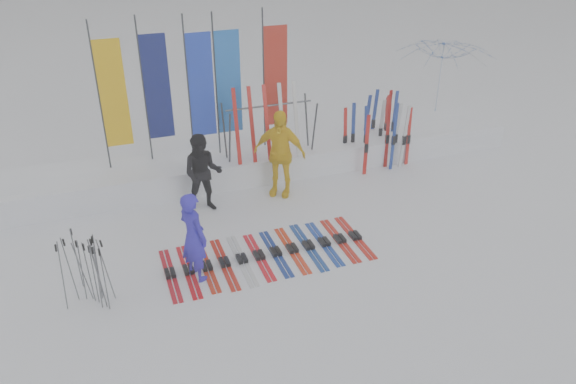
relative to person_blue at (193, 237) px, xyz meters
name	(u,v)px	position (x,y,z in m)	size (l,w,h in m)	color
ground	(309,286)	(1.74, -0.94, -0.83)	(120.00, 120.00, 0.00)	white
snow_bank	(237,163)	(1.74, 3.66, -0.53)	(14.00, 1.60, 0.60)	white
person_blue	(193,237)	(0.00, 0.00, 0.00)	(0.60, 0.40, 1.66)	#2A20BD
person_black	(203,173)	(0.66, 2.28, 0.02)	(0.83, 0.64, 1.70)	black
person_yellow	(280,153)	(2.38, 2.42, 0.15)	(1.15, 0.48, 1.96)	yellow
tent_canopy	(441,82)	(8.09, 4.92, 0.41)	(2.69, 2.74, 2.47)	white
ski_row	(267,254)	(1.36, 0.18, -0.79)	(3.78, 1.68, 0.07)	#AC0D19
pole_cluster	(89,272)	(-1.74, -0.10, -0.23)	(0.77, 0.78, 1.24)	#595B60
feather_flags	(195,86)	(0.92, 3.78, 1.42)	(4.18, 0.23, 3.20)	#383A3F
ski_rack	(270,122)	(2.44, 3.26, 0.56)	(2.04, 0.80, 1.23)	#383A3F
upright_skis	(381,131)	(5.31, 3.23, -0.04)	(1.57, 1.22, 1.67)	navy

